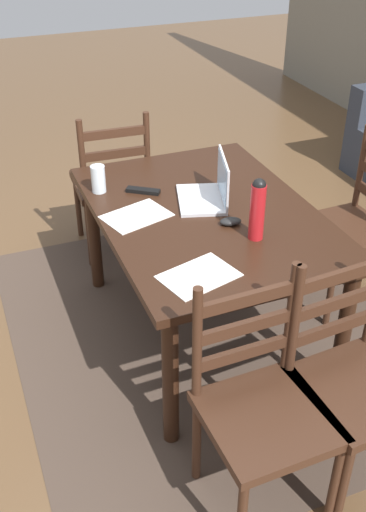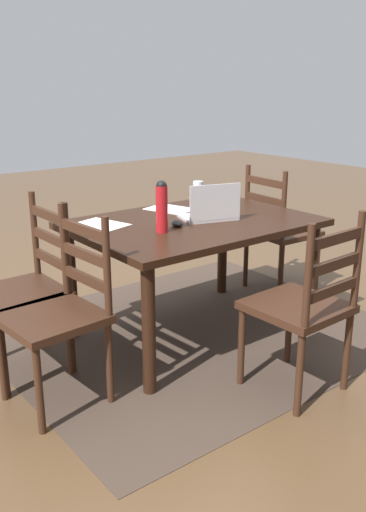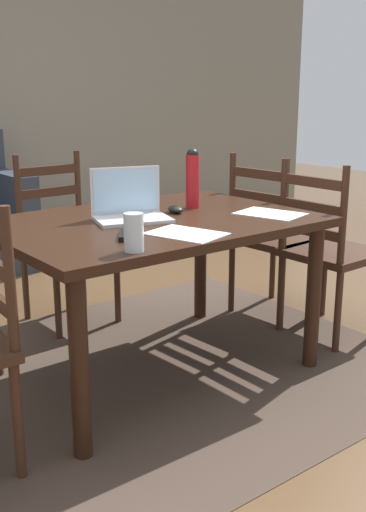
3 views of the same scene
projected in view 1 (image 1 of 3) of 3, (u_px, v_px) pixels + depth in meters
name	position (u px, v px, depth m)	size (l,w,h in m)	color
ground_plane	(203.00, 330.00, 3.30)	(14.00, 14.00, 0.00)	brown
area_rug	(203.00, 330.00, 3.30)	(2.32, 1.96, 0.01)	#47382D
dining_table	(206.00, 228.00, 2.95)	(1.40, 1.00, 0.74)	black
chair_left_near	(112.00, 184.00, 3.76)	(0.46, 0.46, 0.95)	#3D2316
chair_far_head	(352.00, 227.00, 3.32)	(0.45, 0.45, 0.95)	#3D2316
chair_right_far	(354.00, 380.00, 2.34)	(0.47, 0.47, 0.95)	#3D2316
chair_right_near	(262.00, 409.00, 2.21)	(0.45, 0.45, 0.95)	#3D2316
laptop	(211.00, 190.00, 2.95)	(0.37, 0.30, 0.23)	silver
water_bottle	(258.00, 208.00, 2.61)	(0.07, 0.07, 0.29)	red
drinking_glass	(98.00, 179.00, 3.03)	(0.07, 0.07, 0.14)	silver
computer_mouse	(231.00, 221.00, 2.78)	(0.06, 0.10, 0.03)	black
tv_remote	(143.00, 191.00, 3.05)	(0.04, 0.17, 0.02)	black
paper_stack_left	(199.00, 276.00, 2.44)	(0.21, 0.30, 0.00)	white
paper_stack_right	(136.00, 216.00, 2.85)	(0.21, 0.30, 0.00)	white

